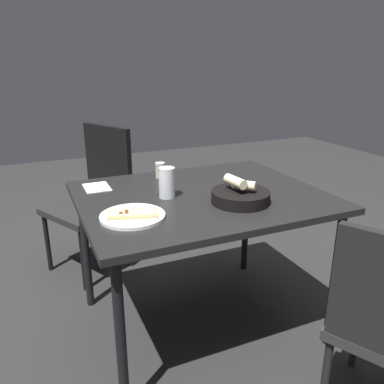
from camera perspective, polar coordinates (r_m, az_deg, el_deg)
The scene contains 8 objects.
ground at distance 2.18m, azimuth 1.18°, elevation -18.55°, with size 8.00×8.00×0.00m, color #272727.
dining_table at distance 1.85m, azimuth 1.32°, elevation -2.02°, with size 0.91×1.13×0.72m.
pizza_plate at distance 1.57m, azimuth -8.77°, elevation -3.41°, with size 0.26×0.26×0.04m.
bread_basket at distance 1.72m, azimuth 7.15°, elevation -0.53°, with size 0.26×0.26×0.12m.
beer_glass at distance 1.77m, azimuth -3.72°, elevation 1.11°, with size 0.08×0.08×0.14m.
pepper_shaker at distance 2.09m, azimuth -4.71°, elevation 3.12°, with size 0.05×0.05×0.08m.
napkin at distance 1.98m, azimuth -13.86°, elevation 0.67°, with size 0.16×0.12×0.00m.
chair_near at distance 2.59m, azimuth -13.89°, elevation 0.10°, with size 0.59×0.59×0.93m.
Camera 1 is at (1.57, -0.74, 1.32)m, focal length 36.17 mm.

